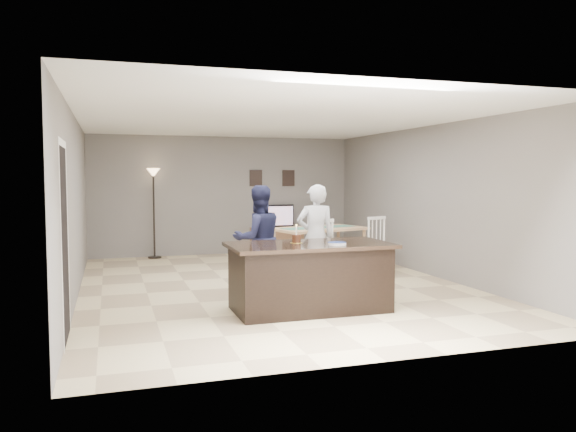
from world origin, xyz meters
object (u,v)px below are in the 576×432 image
object	(u,v)px
television	(276,216)
dining_table	(319,235)
kitchen_island	(310,277)
woman	(316,237)
birthday_cake	(296,239)
plate_stack	(337,244)
floor_lamp	(154,189)
tv_console	(277,240)
man	(258,239)

from	to	relation	value
television	dining_table	distance (m)	2.64
kitchen_island	dining_table	bearing A→B (deg)	66.99
woman	birthday_cake	world-z (taller)	woman
birthday_cake	dining_table	size ratio (longest dim) A/B	0.11
plate_stack	woman	bearing A→B (deg)	79.01
woman	dining_table	world-z (taller)	woman
kitchen_island	floor_lamp	world-z (taller)	floor_lamp
tv_console	television	world-z (taller)	television
tv_console	birthday_cake	bearing A→B (deg)	-103.89
television	woman	distance (m)	4.33
dining_table	plate_stack	bearing A→B (deg)	-122.23
man	birthday_cake	distance (m)	1.27
tv_console	television	distance (m)	0.57
woman	man	bearing A→B (deg)	8.47
woman	dining_table	size ratio (longest dim) A/B	0.72
kitchen_island	tv_console	distance (m)	5.70
man	floor_lamp	size ratio (longest dim) A/B	0.84
woman	plate_stack	xyz separation A→B (m)	(-0.32, -1.64, 0.09)
television	birthday_cake	size ratio (longest dim) A/B	3.70
tv_console	birthday_cake	world-z (taller)	birthday_cake
television	floor_lamp	distance (m)	2.88
tv_console	man	bearing A→B (deg)	-110.19
kitchen_island	woman	size ratio (longest dim) A/B	1.30
kitchen_island	dining_table	size ratio (longest dim) A/B	0.93
floor_lamp	tv_console	bearing A→B (deg)	-0.41
tv_console	television	bearing A→B (deg)	90.00
kitchen_island	birthday_cake	bearing A→B (deg)	146.78
dining_table	floor_lamp	size ratio (longest dim) A/B	1.18
woman	man	world-z (taller)	woman
kitchen_island	floor_lamp	bearing A→B (deg)	105.97
man	birthday_cake	bearing A→B (deg)	93.11
television	plate_stack	distance (m)	6.00
birthday_cake	floor_lamp	xyz separation A→B (m)	(-1.45, 5.49, 0.57)
kitchen_island	tv_console	world-z (taller)	kitchen_island
tv_console	man	world-z (taller)	man
television	man	bearing A→B (deg)	70.12
birthday_cake	television	bearing A→B (deg)	76.28
man	birthday_cake	world-z (taller)	man
woman	floor_lamp	world-z (taller)	floor_lamp
woman	birthday_cake	distance (m)	1.46
tv_console	man	size ratio (longest dim) A/B	0.73
woman	dining_table	distance (m)	1.80
television	man	size ratio (longest dim) A/B	0.55
tv_console	television	size ratio (longest dim) A/B	1.31
man	dining_table	world-z (taller)	man
floor_lamp	dining_table	bearing A→B (deg)	-41.96
plate_stack	kitchen_island	bearing A→B (deg)	133.05
plate_stack	dining_table	world-z (taller)	dining_table
kitchen_island	floor_lamp	distance (m)	5.91
plate_stack	dining_table	distance (m)	3.45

